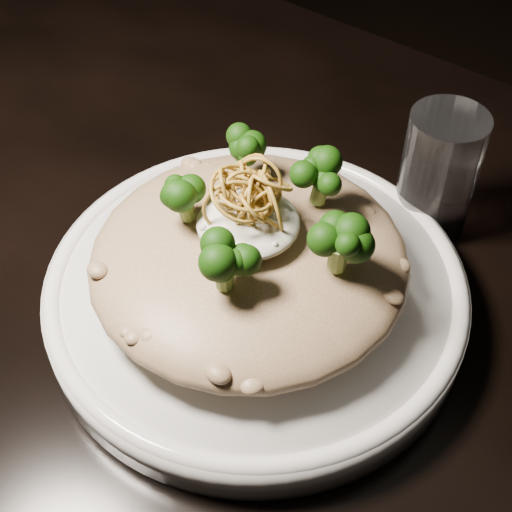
% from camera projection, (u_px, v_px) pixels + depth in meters
% --- Properties ---
extents(table, '(1.10, 0.80, 0.75)m').
position_uv_depth(table, '(242.00, 366.00, 0.60)').
color(table, black).
rests_on(table, ground).
extents(plate, '(0.30, 0.30, 0.03)m').
position_uv_depth(plate, '(256.00, 292.00, 0.52)').
color(plate, white).
rests_on(plate, table).
extents(risotto, '(0.22, 0.22, 0.05)m').
position_uv_depth(risotto, '(249.00, 258.00, 0.49)').
color(risotto, brown).
rests_on(risotto, plate).
extents(broccoli, '(0.15, 0.15, 0.05)m').
position_uv_depth(broccoli, '(262.00, 199.00, 0.46)').
color(broccoli, black).
rests_on(broccoli, risotto).
extents(cheese, '(0.07, 0.07, 0.02)m').
position_uv_depth(cheese, '(248.00, 223.00, 0.47)').
color(cheese, silver).
rests_on(cheese, risotto).
extents(shallots, '(0.06, 0.06, 0.04)m').
position_uv_depth(shallots, '(250.00, 183.00, 0.45)').
color(shallots, brown).
rests_on(shallots, cheese).
extents(drinking_glass, '(0.08, 0.08, 0.11)m').
position_uv_depth(drinking_glass, '(438.00, 174.00, 0.56)').
color(drinking_glass, silver).
rests_on(drinking_glass, table).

